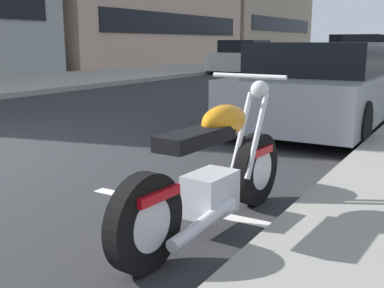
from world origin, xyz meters
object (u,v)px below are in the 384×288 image
Objects in this scene: parked_car_mid_block at (382,67)px; crossing_truck at (356,47)px; parked_motorcycle at (213,175)px; car_opposite_curb at (244,58)px; parked_car_near_corner at (323,86)px.

crossing_truck is (23.52, 5.64, 0.28)m from parked_car_mid_block.
crossing_truck is at bearing 12.92° from parked_car_mid_block.
crossing_truck is at bearing 13.88° from parked_motorcycle.
car_opposite_curb is at bearing 46.61° from parked_car_mid_block.
parked_motorcycle is at bearing 22.62° from car_opposite_curb.
car_opposite_curb is at bearing 87.63° from crossing_truck.
parked_car_near_corner is at bearing 102.30° from crossing_truck.
car_opposite_curb is (11.77, 6.75, 0.02)m from parked_car_near_corner.
parked_car_mid_block is at bearing 104.80° from crossing_truck.
car_opposite_curb reaches higher than parked_motorcycle.
parked_car_near_corner is 5.52m from parked_car_mid_block.
parked_car_mid_block is at bearing 45.96° from car_opposite_curb.
parked_motorcycle is 0.47× the size of parked_car_near_corner.
car_opposite_curb is (16.47, 7.28, 0.24)m from parked_motorcycle.
car_opposite_curb reaches higher than parked_car_near_corner.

